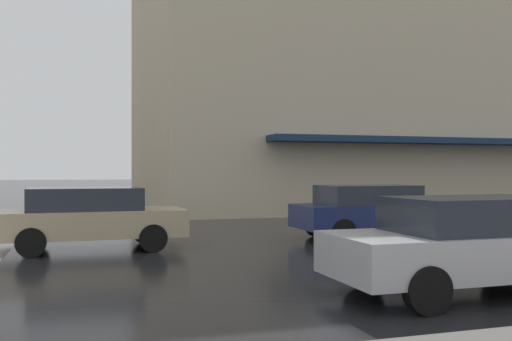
% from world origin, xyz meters
% --- Properties ---
extents(haussmann_block_corner, '(15.65, 24.49, 18.85)m').
position_xyz_m(haussmann_block_corner, '(19.72, -18.01, 9.23)').
color(haussmann_block_corner, beige).
rests_on(haussmann_block_corner, ground_plane).
extents(car_navy, '(1.85, 4.10, 1.41)m').
position_xyz_m(car_navy, '(5.50, -10.03, 0.76)').
color(car_navy, navy).
rests_on(car_navy, ground_plane).
extents(car_silver, '(1.85, 4.10, 1.41)m').
position_xyz_m(car_silver, '(-1.00, -8.08, 0.76)').
color(car_silver, '#B7B7BC').
rests_on(car_silver, ground_plane).
extents(car_champagne, '(1.85, 4.10, 1.41)m').
position_xyz_m(car_champagne, '(5.50, -2.93, 0.76)').
color(car_champagne, tan).
rests_on(car_champagne, ground_plane).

